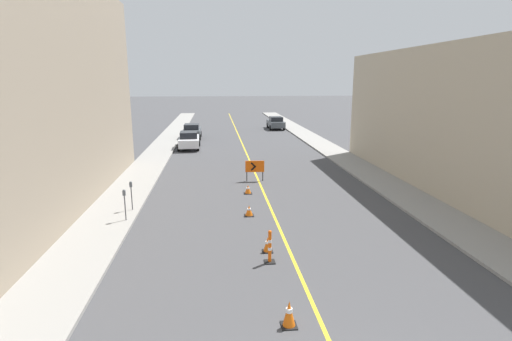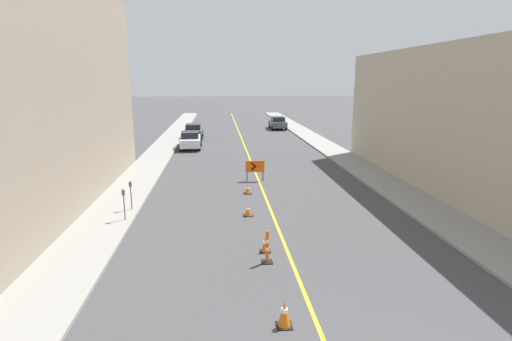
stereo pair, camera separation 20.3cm
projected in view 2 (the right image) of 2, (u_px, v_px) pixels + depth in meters
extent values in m
cube|color=gold|center=(243.00, 142.00, 40.59)|extent=(0.12, 70.51, 0.01)
cube|color=gray|center=(167.00, 143.00, 39.88)|extent=(2.52, 70.51, 0.13)
cube|color=gray|center=(316.00, 140.00, 41.27)|extent=(2.52, 70.51, 0.13)
cube|color=tan|center=(485.00, 121.00, 21.46)|extent=(6.00, 25.38, 8.07)
cube|color=black|center=(284.00, 326.00, 10.32)|extent=(0.41, 0.41, 0.03)
cone|color=orange|center=(284.00, 313.00, 10.24)|extent=(0.33, 0.33, 0.68)
cylinder|color=white|center=(284.00, 310.00, 10.22)|extent=(0.17, 0.17, 0.11)
cube|color=black|center=(265.00, 251.00, 14.78)|extent=(0.38, 0.38, 0.03)
cone|color=orange|center=(265.00, 244.00, 14.72)|extent=(0.31, 0.31, 0.54)
cylinder|color=white|center=(265.00, 242.00, 14.70)|extent=(0.16, 0.16, 0.09)
cube|color=black|center=(248.00, 215.00, 18.68)|extent=(0.43, 0.43, 0.03)
cone|color=orange|center=(248.00, 210.00, 18.62)|extent=(0.35, 0.35, 0.48)
cylinder|color=white|center=(248.00, 209.00, 18.61)|extent=(0.18, 0.18, 0.08)
cube|color=black|center=(248.00, 193.00, 22.31)|extent=(0.44, 0.44, 0.03)
cone|color=orange|center=(248.00, 189.00, 22.26)|extent=(0.35, 0.35, 0.46)
cylinder|color=white|center=(248.00, 188.00, 22.24)|extent=(0.18, 0.18, 0.07)
cube|color=black|center=(267.00, 262.00, 13.91)|extent=(0.37, 0.37, 0.04)
cylinder|color=#EF560C|center=(267.00, 247.00, 13.79)|extent=(0.12, 0.12, 1.05)
cylinder|color=white|center=(267.00, 249.00, 13.80)|extent=(0.13, 0.13, 0.11)
cylinder|color=white|center=(267.00, 241.00, 13.74)|extent=(0.13, 0.13, 0.11)
sphere|color=#EF560C|center=(267.00, 232.00, 13.67)|extent=(0.13, 0.13, 0.13)
cube|color=#EF560C|center=(255.00, 166.00, 24.88)|extent=(1.18, 0.13, 0.71)
cube|color=black|center=(254.00, 165.00, 24.81)|extent=(0.34, 0.04, 0.34)
cube|color=black|center=(254.00, 168.00, 24.86)|extent=(0.34, 0.04, 0.34)
cylinder|color=black|center=(247.00, 177.00, 24.98)|extent=(0.06, 0.06, 0.58)
cylinder|color=black|center=(263.00, 176.00, 25.07)|extent=(0.06, 0.06, 0.58)
cube|color=silver|center=(190.00, 141.00, 36.74)|extent=(1.96, 4.37, 0.72)
cube|color=black|center=(190.00, 135.00, 36.39)|extent=(1.60, 1.99, 0.55)
cylinder|color=black|center=(182.00, 143.00, 38.04)|extent=(0.24, 0.65, 0.64)
cylinder|color=black|center=(201.00, 143.00, 38.19)|extent=(0.24, 0.65, 0.64)
cylinder|color=black|center=(180.00, 148.00, 35.45)|extent=(0.24, 0.65, 0.64)
cylinder|color=black|center=(199.00, 147.00, 35.60)|extent=(0.24, 0.65, 0.64)
cube|color=#474C51|center=(194.00, 132.00, 42.97)|extent=(1.84, 4.32, 0.72)
cube|color=black|center=(193.00, 127.00, 42.62)|extent=(1.55, 1.95, 0.55)
cylinder|color=black|center=(187.00, 134.00, 44.26)|extent=(0.23, 0.64, 0.64)
cylinder|color=black|center=(202.00, 134.00, 44.42)|extent=(0.23, 0.64, 0.64)
cylinder|color=black|center=(185.00, 137.00, 41.68)|extent=(0.23, 0.64, 0.64)
cylinder|color=black|center=(201.00, 137.00, 41.83)|extent=(0.23, 0.64, 0.64)
cube|color=#474C51|center=(278.00, 124.00, 51.28)|extent=(1.86, 4.32, 0.72)
cube|color=black|center=(278.00, 119.00, 50.93)|extent=(1.56, 1.95, 0.55)
cylinder|color=black|center=(270.00, 125.00, 52.58)|extent=(0.23, 0.64, 0.64)
cylinder|color=black|center=(283.00, 125.00, 52.73)|extent=(0.23, 0.64, 0.64)
cylinder|color=black|center=(272.00, 128.00, 49.99)|extent=(0.23, 0.64, 0.64)
cylinder|color=black|center=(286.00, 128.00, 50.15)|extent=(0.23, 0.64, 0.64)
cylinder|color=#4C4C51|center=(131.00, 198.00, 19.09)|extent=(0.05, 0.05, 1.13)
cube|color=#565B60|center=(130.00, 184.00, 18.94)|extent=(0.12, 0.10, 0.22)
sphere|color=#565B60|center=(130.00, 182.00, 18.92)|extent=(0.11, 0.11, 0.11)
cylinder|color=#4C4C51|center=(124.00, 207.00, 17.68)|extent=(0.05, 0.05, 1.13)
cube|color=#565B60|center=(123.00, 193.00, 17.53)|extent=(0.12, 0.10, 0.22)
sphere|color=#565B60|center=(123.00, 190.00, 17.51)|extent=(0.11, 0.11, 0.11)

